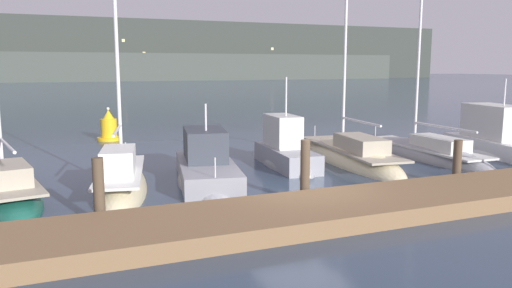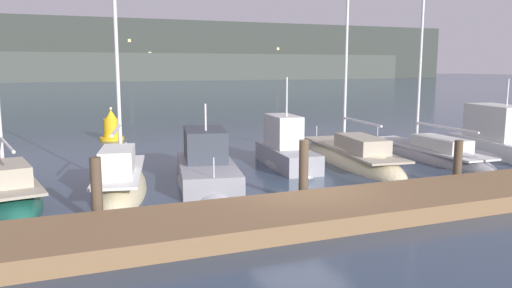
# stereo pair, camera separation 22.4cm
# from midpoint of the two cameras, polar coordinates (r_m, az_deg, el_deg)

# --- Properties ---
(ground_plane) EXTENTS (400.00, 400.00, 0.00)m
(ground_plane) POSITION_cam_midpoint_polar(r_m,az_deg,el_deg) (14.98, 5.61, -6.53)
(ground_plane) COLOR #2D3D51
(dock) EXTENTS (30.76, 2.80, 0.45)m
(dock) POSITION_cam_midpoint_polar(r_m,az_deg,el_deg) (13.43, 9.14, -7.43)
(dock) COLOR brown
(dock) RESTS_ON ground
(mooring_pile_1) EXTENTS (0.28, 0.28, 1.75)m
(mooring_pile_1) POSITION_cam_midpoint_polar(r_m,az_deg,el_deg) (13.09, -17.28, -5.23)
(mooring_pile_1) COLOR #4C3D2D
(mooring_pile_1) RESTS_ON ground
(mooring_pile_2) EXTENTS (0.28, 0.28, 1.86)m
(mooring_pile_2) POSITION_cam_midpoint_polar(r_m,az_deg,el_deg) (14.65, 5.89, -3.14)
(mooring_pile_2) COLOR #4C3D2D
(mooring_pile_2) RESTS_ON ground
(mooring_pile_3) EXTENTS (0.28, 0.28, 1.53)m
(mooring_pile_3) POSITION_cam_midpoint_polar(r_m,az_deg,el_deg) (18.07, 22.38, -2.02)
(mooring_pile_3) COLOR #4C3D2D
(mooring_pile_3) RESTS_ON ground
(sailboat_berth_2) EXTENTS (2.96, 6.62, 8.52)m
(sailboat_berth_2) POSITION_cam_midpoint_polar(r_m,az_deg,el_deg) (17.13, -26.25, -5.04)
(sailboat_berth_2) COLOR #195647
(sailboat_berth_2) RESTS_ON ground
(sailboat_berth_3) EXTENTS (2.73, 6.19, 8.44)m
(sailboat_berth_3) POSITION_cam_midpoint_polar(r_m,az_deg,el_deg) (16.47, -14.82, -4.81)
(sailboat_berth_3) COLOR beige
(sailboat_berth_3) RESTS_ON ground
(motorboat_berth_4) EXTENTS (3.08, 6.08, 3.25)m
(motorboat_berth_4) POSITION_cam_midpoint_polar(r_m,az_deg,el_deg) (17.46, -5.32, -3.28)
(motorboat_berth_4) COLOR gray
(motorboat_berth_4) RESTS_ON ground
(motorboat_berth_5) EXTENTS (1.89, 4.76, 4.24)m
(motorboat_berth_5) POSITION_cam_midpoint_polar(r_m,az_deg,el_deg) (20.00, 3.80, -1.65)
(motorboat_berth_5) COLOR gray
(motorboat_berth_5) RESTS_ON ground
(sailboat_berth_6) EXTENTS (3.02, 8.54, 10.57)m
(sailboat_berth_6) POSITION_cam_midpoint_polar(r_m,az_deg,el_deg) (21.28, 11.08, -1.77)
(sailboat_berth_6) COLOR beige
(sailboat_berth_6) RESTS_ON ground
(sailboat_berth_7) EXTENTS (2.12, 8.20, 10.80)m
(sailboat_berth_7) POSITION_cam_midpoint_polar(r_m,az_deg,el_deg) (23.13, 19.13, -1.27)
(sailboat_berth_7) COLOR gray
(sailboat_berth_7) RESTS_ON ground
(motorboat_berth_8) EXTENTS (3.24, 6.92, 4.04)m
(motorboat_berth_8) POSITION_cam_midpoint_polar(r_m,az_deg,el_deg) (24.97, 26.66, -0.32)
(motorboat_berth_8) COLOR white
(motorboat_berth_8) RESTS_ON ground
(channel_buoy) EXTENTS (1.29, 1.29, 1.79)m
(channel_buoy) POSITION_cam_midpoint_polar(r_m,az_deg,el_deg) (28.17, -15.97, 1.76)
(channel_buoy) COLOR gold
(channel_buoy) RESTS_ON ground
(hillside_backdrop) EXTENTS (240.00, 23.00, 17.11)m
(hillside_backdrop) POSITION_cam_midpoint_polar(r_m,az_deg,el_deg) (149.93, -18.14, 9.94)
(hillside_backdrop) COLOR #333833
(hillside_backdrop) RESTS_ON ground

